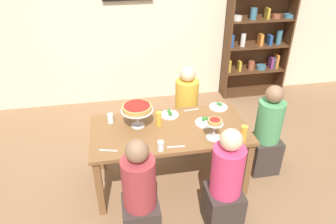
# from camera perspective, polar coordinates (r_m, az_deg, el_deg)

# --- Properties ---
(ground_plane) EXTENTS (12.00, 12.00, 0.00)m
(ground_plane) POSITION_cam_1_polar(r_m,az_deg,el_deg) (3.82, 0.28, -12.31)
(ground_plane) COLOR #846042
(rear_partition) EXTENTS (8.00, 0.12, 2.80)m
(rear_partition) POSITION_cam_1_polar(r_m,az_deg,el_deg) (5.12, -4.46, 16.99)
(rear_partition) COLOR beige
(rear_partition) RESTS_ON ground_plane
(dining_table) EXTENTS (1.70, 0.85, 0.74)m
(dining_table) POSITION_cam_1_polar(r_m,az_deg,el_deg) (3.41, 0.31, -4.32)
(dining_table) COLOR brown
(dining_table) RESTS_ON ground_plane
(bookshelf) EXTENTS (1.12, 0.30, 2.21)m
(bookshelf) POSITION_cam_1_polar(r_m,az_deg,el_deg) (5.54, 16.24, 13.89)
(bookshelf) COLOR #4C2D19
(bookshelf) RESTS_ON ground_plane
(diner_near_left) EXTENTS (0.34, 0.34, 1.15)m
(diner_near_left) POSITION_cam_1_polar(r_m,az_deg,el_deg) (2.92, -5.15, -15.85)
(diner_near_left) COLOR #382D28
(diner_near_left) RESTS_ON ground_plane
(diner_near_right) EXTENTS (0.34, 0.34, 1.15)m
(diner_near_right) POSITION_cam_1_polar(r_m,az_deg,el_deg) (3.07, 10.47, -13.54)
(diner_near_right) COLOR #382D28
(diner_near_right) RESTS_ON ground_plane
(diner_far_right) EXTENTS (0.34, 0.34, 1.15)m
(diner_far_right) POSITION_cam_1_polar(r_m,az_deg,el_deg) (4.15, 3.39, -0.02)
(diner_far_right) COLOR #382D28
(diner_far_right) RESTS_ON ground_plane
(diner_head_east) EXTENTS (0.34, 0.34, 1.15)m
(diner_head_east) POSITION_cam_1_polar(r_m,az_deg,el_deg) (3.86, 17.68, -4.25)
(diner_head_east) COLOR #382D28
(diner_head_east) RESTS_ON ground_plane
(deep_dish_pizza_stand) EXTENTS (0.35, 0.35, 0.26)m
(deep_dish_pizza_stand) POSITION_cam_1_polar(r_m,az_deg,el_deg) (3.31, -5.72, 0.55)
(deep_dish_pizza_stand) COLOR silver
(deep_dish_pizza_stand) RESTS_ON dining_table
(personal_pizza_stand) EXTENTS (0.17, 0.17, 0.23)m
(personal_pizza_stand) POSITION_cam_1_polar(r_m,az_deg,el_deg) (3.16, 8.55, -2.46)
(personal_pizza_stand) COLOR silver
(personal_pizza_stand) RESTS_ON dining_table
(salad_plate_near_diner) EXTENTS (0.22, 0.22, 0.05)m
(salad_plate_near_diner) POSITION_cam_1_polar(r_m,az_deg,el_deg) (3.80, 9.27, 0.98)
(salad_plate_near_diner) COLOR white
(salad_plate_near_diner) RESTS_ON dining_table
(salad_plate_far_diner) EXTENTS (0.21, 0.21, 0.06)m
(salad_plate_far_diner) POSITION_cam_1_polar(r_m,az_deg,el_deg) (3.59, 0.27, -0.42)
(salad_plate_far_diner) COLOR white
(salad_plate_far_diner) RESTS_ON dining_table
(salad_plate_spare) EXTENTS (0.23, 0.23, 0.06)m
(salad_plate_spare) POSITION_cam_1_polar(r_m,az_deg,el_deg) (3.47, 6.87, -1.83)
(salad_plate_spare) COLOR white
(salad_plate_spare) RESTS_ON dining_table
(beer_glass_amber_tall) EXTENTS (0.07, 0.07, 0.17)m
(beer_glass_amber_tall) POSITION_cam_1_polar(r_m,az_deg,el_deg) (3.23, 13.77, -3.84)
(beer_glass_amber_tall) COLOR gold
(beer_glass_amber_tall) RESTS_ON dining_table
(beer_glass_amber_short) EXTENTS (0.06, 0.06, 0.17)m
(beer_glass_amber_short) POSITION_cam_1_polar(r_m,az_deg,el_deg) (3.37, -1.71, -1.29)
(beer_glass_amber_short) COLOR gold
(beer_glass_amber_short) RESTS_ON dining_table
(water_glass_clear_near) EXTENTS (0.07, 0.07, 0.11)m
(water_glass_clear_near) POSITION_cam_1_polar(r_m,az_deg,el_deg) (3.50, -10.53, -1.15)
(water_glass_clear_near) COLOR white
(water_glass_clear_near) RESTS_ON dining_table
(water_glass_clear_far) EXTENTS (0.06, 0.06, 0.10)m
(water_glass_clear_far) POSITION_cam_1_polar(r_m,az_deg,el_deg) (3.02, -1.35, -6.26)
(water_glass_clear_far) COLOR white
(water_glass_clear_far) RESTS_ON dining_table
(cutlery_fork_near) EXTENTS (0.18, 0.03, 0.00)m
(cutlery_fork_near) POSITION_cam_1_polar(r_m,az_deg,el_deg) (3.71, 4.34, 0.40)
(cutlery_fork_near) COLOR silver
(cutlery_fork_near) RESTS_ON dining_table
(cutlery_knife_near) EXTENTS (0.18, 0.03, 0.00)m
(cutlery_knife_near) POSITION_cam_1_polar(r_m,az_deg,el_deg) (3.09, 1.50, -6.39)
(cutlery_knife_near) COLOR silver
(cutlery_knife_near) RESTS_ON dining_table
(cutlery_fork_far) EXTENTS (0.18, 0.06, 0.00)m
(cutlery_fork_far) POSITION_cam_1_polar(r_m,az_deg,el_deg) (3.10, -10.92, -6.95)
(cutlery_fork_far) COLOR silver
(cutlery_fork_far) RESTS_ON dining_table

